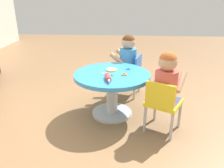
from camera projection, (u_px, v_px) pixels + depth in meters
name	position (u px, v px, depth m)	size (l,w,h in m)	color
ground_plane	(112.00, 114.00, 2.53)	(10.00, 10.00, 0.00)	olive
craft_table	(112.00, 85.00, 2.40)	(0.80, 0.80, 0.48)	silver
child_chair_left	(163.00, 103.00, 2.11)	(0.40, 0.40, 0.54)	#B7B7BC
seated_child_left	(166.00, 79.00, 2.06)	(0.43, 0.40, 0.51)	#3F4772
child_chair_right	(130.00, 73.00, 2.91)	(0.37, 0.37, 0.54)	#B7B7BC
seated_child_right	(128.00, 55.00, 2.84)	(0.35, 0.41, 0.51)	#3F4772
rolling_pin	(108.00, 77.00, 2.17)	(0.23, 0.08, 0.05)	#D83F3F
craft_scissors	(108.00, 75.00, 2.30)	(0.13, 0.14, 0.01)	silver
playdough_blob_0	(112.00, 70.00, 2.44)	(0.12, 0.12, 0.02)	#F2CC72
cookie_cutter_0	(124.00, 74.00, 2.31)	(0.06, 0.06, 0.01)	orange
cookie_cutter_1	(128.00, 69.00, 2.47)	(0.05, 0.05, 0.01)	#3F99D8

